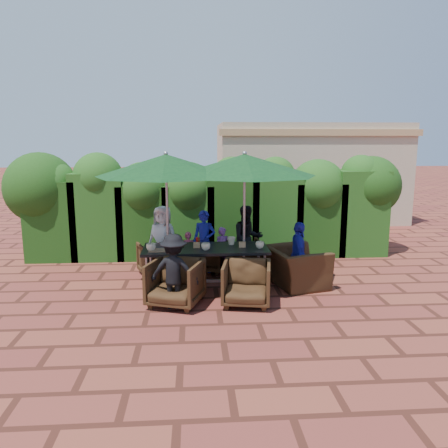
{
  "coord_description": "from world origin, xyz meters",
  "views": [
    {
      "loc": [
        -0.37,
        -7.63,
        2.61
      ],
      "look_at": [
        0.19,
        0.4,
        1.1
      ],
      "focal_mm": 35.0,
      "sensor_mm": 36.0,
      "label": 1
    }
  ],
  "objects": [
    {
      "name": "ground",
      "position": [
        0.0,
        0.0,
        0.0
      ],
      "size": [
        80.0,
        80.0,
        0.0
      ],
      "primitive_type": "plane",
      "color": "brown",
      "rests_on": "ground"
    },
    {
      "name": "number_block_right",
      "position": [
        0.49,
        -0.03,
        0.8
      ],
      "size": [
        0.12,
        0.06,
        0.1
      ],
      "primitive_type": "cube",
      "color": "tan",
      "rests_on": "dining_table"
    },
    {
      "name": "hedge_wall",
      "position": [
        -0.19,
        2.32,
        1.3
      ],
      "size": [
        9.1,
        1.6,
        2.4
      ],
      "color": "#16330E",
      "rests_on": "ground"
    },
    {
      "name": "pedestrian_c",
      "position": [
        3.39,
        4.44,
        0.96
      ],
      "size": [
        1.27,
        0.67,
        1.91
      ],
      "primitive_type": "imported",
      "rotation": [
        0.0,
        0.0,
        3.05
      ],
      "color": "#989AA0",
      "rests_on": "ground"
    },
    {
      "name": "cup_c",
      "position": [
        -0.17,
        -0.19,
        0.81
      ],
      "size": [
        0.16,
        0.16,
        0.13
      ],
      "primitive_type": "imported",
      "color": "beige",
      "rests_on": "dining_table"
    },
    {
      "name": "adult_far_left",
      "position": [
        -1.01,
        1.05,
        0.68
      ],
      "size": [
        0.78,
        0.64,
        1.36
      ],
      "primitive_type": "imported",
      "rotation": [
        0.0,
        0.0,
        -0.42
      ],
      "color": "silver",
      "rests_on": "ground"
    },
    {
      "name": "adult_near_left",
      "position": [
        -0.7,
        -0.94,
        0.6
      ],
      "size": [
        0.81,
        0.46,
        1.2
      ],
      "primitive_type": "imported",
      "rotation": [
        0.0,
        0.0,
        3.0
      ],
      "color": "black",
      "rests_on": "ground"
    },
    {
      "name": "chair_near_left",
      "position": [
        -0.69,
        -0.83,
        0.41
      ],
      "size": [
        1.0,
        0.96,
        0.82
      ],
      "primitive_type": "imported",
      "rotation": [
        0.0,
        0.0,
        -0.33
      ],
      "color": "black",
      "rests_on": "ground"
    },
    {
      "name": "umbrella_left",
      "position": [
        -0.84,
        0.0,
        2.21
      ],
      "size": [
        2.45,
        2.45,
        2.46
      ],
      "color": "gray",
      "rests_on": "ground"
    },
    {
      "name": "umbrella_right",
      "position": [
        0.53,
        0.04,
        2.21
      ],
      "size": [
        2.56,
        2.56,
        2.46
      ],
      "color": "gray",
      "rests_on": "ground"
    },
    {
      "name": "cup_e",
      "position": [
        0.79,
        -0.12,
        0.81
      ],
      "size": [
        0.15,
        0.15,
        0.12
      ],
      "primitive_type": "imported",
      "color": "beige",
      "rests_on": "dining_table"
    },
    {
      "name": "ketchup_bottle",
      "position": [
        -0.32,
        0.09,
        0.83
      ],
      "size": [
        0.04,
        0.04,
        0.17
      ],
      "primitive_type": "cylinder",
      "color": "#B20C0A",
      "rests_on": "dining_table"
    },
    {
      "name": "cup_d",
      "position": [
        0.31,
        0.19,
        0.82
      ],
      "size": [
        0.15,
        0.15,
        0.14
      ],
      "primitive_type": "imported",
      "color": "beige",
      "rests_on": "dining_table"
    },
    {
      "name": "adult_end_right",
      "position": [
        1.51,
        -0.06,
        0.6
      ],
      "size": [
        0.43,
        0.74,
        1.2
      ],
      "primitive_type": "imported",
      "rotation": [
        0.0,
        0.0,
        1.47
      ],
      "color": "#1B1E97",
      "rests_on": "ground"
    },
    {
      "name": "number_block_left",
      "position": [
        -0.33,
        -0.01,
        0.8
      ],
      "size": [
        0.12,
        0.06,
        0.1
      ],
      "primitive_type": "cube",
      "color": "tan",
      "rests_on": "dining_table"
    },
    {
      "name": "pedestrian_b",
      "position": [
        2.28,
        4.26,
        0.95
      ],
      "size": [
        1.07,
        0.93,
        1.9
      ],
      "primitive_type": "imported",
      "rotation": [
        0.0,
        0.0,
        3.64
      ],
      "color": "#C94767",
      "rests_on": "ground"
    },
    {
      "name": "cup_a",
      "position": [
        -1.12,
        -0.18,
        0.82
      ],
      "size": [
        0.17,
        0.17,
        0.13
      ],
      "primitive_type": "imported",
      "color": "beige",
      "rests_on": "dining_table"
    },
    {
      "name": "chair_far_mid",
      "position": [
        -0.12,
        1.04,
        0.35
      ],
      "size": [
        0.8,
        0.77,
        0.69
      ],
      "primitive_type": "imported",
      "rotation": [
        0.0,
        0.0,
        2.9
      ],
      "color": "black",
      "rests_on": "ground"
    },
    {
      "name": "chair_far_right",
      "position": [
        0.63,
        0.95,
        0.36
      ],
      "size": [
        0.77,
        0.74,
        0.72
      ],
      "primitive_type": "imported",
      "rotation": [
        0.0,
        0.0,
        3.26
      ],
      "color": "black",
      "rests_on": "ground"
    },
    {
      "name": "dining_table",
      "position": [
        -0.17,
        0.0,
        0.67
      ],
      "size": [
        2.24,
        0.9,
        0.75
      ],
      "color": "black",
      "rests_on": "ground"
    },
    {
      "name": "sauce_bottle",
      "position": [
        -0.29,
        0.09,
        0.83
      ],
      "size": [
        0.04,
        0.04,
        0.17
      ],
      "primitive_type": "cylinder",
      "color": "#4C230C",
      "rests_on": "dining_table"
    },
    {
      "name": "chair_end_right",
      "position": [
        1.49,
        0.0,
        0.47
      ],
      "size": [
        0.95,
        1.22,
        0.94
      ],
      "primitive_type": "imported",
      "rotation": [
        0.0,
        0.0,
        1.82
      ],
      "color": "black",
      "rests_on": "ground"
    },
    {
      "name": "chair_near_right",
      "position": [
        0.47,
        -0.89,
        0.39
      ],
      "size": [
        0.88,
        0.84,
        0.79
      ],
      "primitive_type": "imported",
      "rotation": [
        0.0,
        0.0,
        -0.18
      ],
      "color": "black",
      "rests_on": "ground"
    },
    {
      "name": "serving_tray",
      "position": [
        -0.99,
        -0.18,
        0.76
      ],
      "size": [
        0.35,
        0.25,
        0.02
      ],
      "primitive_type": "cube",
      "color": "#8B6243",
      "rests_on": "dining_table"
    },
    {
      "name": "adult_far_right",
      "position": [
        0.71,
        1.04,
        0.67
      ],
      "size": [
        0.71,
        0.5,
        1.35
      ],
      "primitive_type": "imported",
      "rotation": [
        0.0,
        0.0,
        0.18
      ],
      "color": "black",
      "rests_on": "ground"
    },
    {
      "name": "cup_b",
      "position": [
        -0.85,
        0.09,
        0.81
      ],
      "size": [
        0.14,
        0.14,
        0.13
      ],
      "primitive_type": "imported",
      "color": "beige",
      "rests_on": "dining_table"
    },
    {
      "name": "pedestrian_a",
      "position": [
        1.35,
        4.27,
        0.82
      ],
      "size": [
        1.57,
        0.69,
        1.63
      ],
      "primitive_type": "imported",
      "rotation": [
        0.0,
        0.0,
        3.04
      ],
      "color": "#258A29",
      "rests_on": "ground"
    },
    {
      "name": "child_right",
      "position": [
        0.21,
        1.03,
        0.45
      ],
      "size": [
        0.38,
        0.33,
        0.91
      ],
      "primitive_type": "imported",
      "rotation": [
        0.0,
        0.0,
        0.21
      ],
      "color": "#A352B2",
      "rests_on": "ground"
    },
    {
      "name": "adult_far_mid",
      "position": [
        -0.17,
        0.99,
        0.63
      ],
      "size": [
        0.53,
        0.47,
        1.26
      ],
      "primitive_type": "imported",
      "rotation": [
        0.0,
        0.0,
        -0.26
      ],
      "color": "#1B1E97",
      "rests_on": "ground"
    },
    {
      "name": "chair_far_left",
      "position": [
        -1.1,
        0.85,
        0.36
      ],
      "size": [
        0.89,
        0.86,
        0.73
      ],
      "primitive_type": "imported",
      "rotation": [
        0.0,
        0.0,
        3.5
      ],
      "color": "black",
      "rests_on": "ground"
    },
    {
      "name": "child_left",
      "position": [
        -0.5,
        1.02,
        0.41
      ],
      "size": [
        0.34,
        0.3,
        0.82
      ],
      "primitive_type": "imported",
      "rotation": [
        0.0,
        0.0,
        -0.22
      ],
      "color": "#C94767",
      "rests_on": "ground"
    },
    {
      "name": "building",
      "position": [
        3.5,
        6.99,
        1.61
      ],
      "size": [
        6.2,
        3.08,
        3.2
      ],
      "color": "tan",
      "rests_on": "ground"
    }
  ]
}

